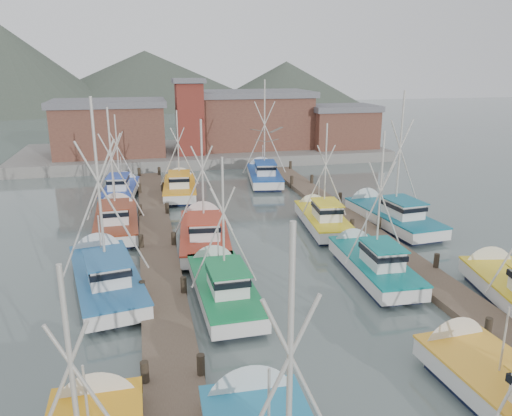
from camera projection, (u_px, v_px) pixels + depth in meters
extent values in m
plane|color=#4C5C58|center=(288.00, 273.00, 28.08)|extent=(260.00, 260.00, 0.00)
cube|color=brown|center=(159.00, 254.00, 30.26)|extent=(2.20, 46.00, 0.40)
cylinder|color=black|center=(145.00, 380.00, 17.81)|extent=(0.30, 0.30, 1.50)
cylinder|color=black|center=(143.00, 295.00, 24.36)|extent=(0.30, 0.30, 1.50)
cylinder|color=black|center=(141.00, 246.00, 30.91)|extent=(0.30, 0.30, 1.50)
cylinder|color=black|center=(140.00, 214.00, 37.46)|extent=(0.30, 0.30, 1.50)
cylinder|color=black|center=(140.00, 192.00, 44.01)|extent=(0.30, 0.30, 1.50)
cylinder|color=black|center=(139.00, 175.00, 50.56)|extent=(0.30, 0.30, 1.50)
cylinder|color=black|center=(201.00, 373.00, 18.24)|extent=(0.30, 0.30, 1.50)
cylinder|color=black|center=(184.00, 291.00, 24.79)|extent=(0.30, 0.30, 1.50)
cylinder|color=black|center=(174.00, 244.00, 31.34)|extent=(0.30, 0.30, 1.50)
cylinder|color=black|center=(167.00, 213.00, 37.89)|extent=(0.30, 0.30, 1.50)
cylinder|color=black|center=(163.00, 191.00, 44.44)|extent=(0.30, 0.30, 1.50)
cylinder|color=black|center=(159.00, 174.00, 50.99)|extent=(0.30, 0.30, 1.50)
cube|color=brown|center=(371.00, 237.00, 33.29)|extent=(2.20, 46.00, 0.40)
cylinder|color=black|center=(487.00, 334.00, 20.84)|extent=(0.30, 0.30, 1.50)
cylinder|color=black|center=(403.00, 270.00, 27.39)|extent=(0.30, 0.30, 1.50)
cylinder|color=black|center=(352.00, 230.00, 33.94)|extent=(0.30, 0.30, 1.50)
cylinder|color=black|center=(317.00, 203.00, 40.49)|extent=(0.30, 0.30, 1.50)
cylinder|color=black|center=(292.00, 184.00, 47.04)|extent=(0.30, 0.30, 1.50)
cylinder|color=black|center=(273.00, 169.00, 53.59)|extent=(0.30, 0.30, 1.50)
cylinder|color=black|center=(436.00, 266.00, 27.82)|extent=(0.30, 0.30, 1.50)
cylinder|color=black|center=(379.00, 228.00, 34.37)|extent=(0.30, 0.30, 1.50)
cylinder|color=black|center=(340.00, 201.00, 40.92)|extent=(0.30, 0.30, 1.50)
cylinder|color=black|center=(312.00, 182.00, 47.47)|extent=(0.30, 0.30, 1.50)
cylinder|color=black|center=(290.00, 168.00, 54.02)|extent=(0.30, 0.30, 1.50)
cube|color=gray|center=(204.00, 153.00, 62.54)|extent=(44.00, 16.00, 1.20)
cube|color=brown|center=(110.00, 130.00, 57.35)|extent=(12.00, 8.00, 5.50)
cube|color=slate|center=(108.00, 103.00, 56.49)|extent=(12.72, 8.48, 0.70)
cube|color=brown|center=(251.00, 122.00, 62.81)|extent=(14.00, 9.00, 6.20)
cube|color=slate|center=(250.00, 94.00, 61.85)|extent=(14.84, 9.54, 0.70)
cube|color=brown|center=(341.00, 129.00, 62.62)|extent=(8.00, 6.00, 4.50)
cube|color=slate|center=(342.00, 108.00, 61.90)|extent=(8.48, 6.36, 0.70)
cube|color=maroon|center=(190.00, 119.00, 57.08)|extent=(3.00, 3.00, 8.00)
cube|color=slate|center=(188.00, 81.00, 55.90)|extent=(3.60, 3.60, 0.50)
cone|color=#424A3E|center=(9.00, 110.00, 127.03)|extent=(110.00, 110.00, 42.00)
cone|color=#424A3E|center=(148.00, 103.00, 148.65)|extent=(140.00, 140.00, 30.00)
cone|color=#424A3E|center=(286.00, 103.00, 147.95)|extent=(90.00, 90.00, 24.00)
cone|color=silver|center=(248.00, 395.00, 16.85)|extent=(3.08, 1.18, 3.05)
cylinder|color=#BBB6AC|center=(290.00, 378.00, 10.91)|extent=(0.14, 0.14, 7.22)
cylinder|color=#BBB6AC|center=(262.00, 415.00, 11.03)|extent=(2.59, 0.17, 5.65)
cylinder|color=#BBB6AC|center=(316.00, 407.00, 11.27)|extent=(2.59, 0.17, 5.65)
cylinder|color=#BBB6AC|center=(269.00, 412.00, 13.42)|extent=(0.08, 0.08, 2.73)
cone|color=silver|center=(445.00, 342.00, 20.05)|extent=(2.87, 1.26, 2.81)
cylinder|color=#BBB6AC|center=(504.00, 341.00, 16.90)|extent=(0.08, 0.08, 2.51)
cone|color=silver|center=(99.00, 398.00, 16.72)|extent=(2.70, 1.12, 2.69)
cylinder|color=#BBB6AC|center=(73.00, 387.00, 11.53)|extent=(0.13, 0.13, 6.10)
cylinder|color=#BBB6AC|center=(103.00, 409.00, 11.86)|extent=(2.20, 0.11, 4.77)
cylinder|color=#BBB6AC|center=(87.00, 407.00, 13.65)|extent=(0.08, 0.08, 2.59)
cube|color=black|center=(224.00, 301.00, 24.61)|extent=(2.42, 7.00, 0.70)
cube|color=silver|center=(224.00, 289.00, 24.43)|extent=(2.75, 7.95, 0.80)
cube|color=#127D41|center=(224.00, 282.00, 24.32)|extent=(2.83, 8.03, 0.10)
cone|color=silver|center=(211.00, 262.00, 28.14)|extent=(2.49, 1.16, 2.47)
cube|color=silver|center=(227.00, 279.00, 23.28)|extent=(1.65, 2.40, 1.10)
cube|color=black|center=(227.00, 275.00, 23.22)|extent=(1.76, 2.64, 0.28)
cube|color=#127D41|center=(227.00, 267.00, 23.12)|extent=(1.86, 2.80, 0.07)
cylinder|color=#BBB6AC|center=(223.00, 222.00, 23.31)|extent=(0.11, 0.11, 6.19)
cylinder|color=#BBB6AC|center=(213.00, 238.00, 23.39)|extent=(2.22, 0.13, 4.84)
cylinder|color=#BBB6AC|center=(234.00, 236.00, 23.63)|extent=(2.22, 0.13, 4.84)
cylinder|color=#BBB6AC|center=(218.00, 249.00, 25.30)|extent=(0.07, 0.07, 2.20)
cube|color=black|center=(373.00, 276.00, 27.47)|extent=(2.50, 6.90, 0.70)
cube|color=silver|center=(374.00, 266.00, 27.29)|extent=(2.84, 7.85, 0.80)
cube|color=#0A7675|center=(374.00, 259.00, 27.19)|extent=(2.92, 7.93, 0.10)
cone|color=silver|center=(348.00, 244.00, 30.99)|extent=(2.46, 1.20, 2.42)
cube|color=silver|center=(382.00, 256.00, 26.15)|extent=(1.66, 2.39, 1.10)
cube|color=black|center=(383.00, 251.00, 26.09)|extent=(1.77, 2.62, 0.28)
cube|color=#0A7675|center=(383.00, 245.00, 25.99)|extent=(1.88, 2.78, 0.07)
cylinder|color=#BBB6AC|center=(380.00, 198.00, 26.07)|extent=(0.11, 0.11, 6.98)
cylinder|color=#BBB6AC|center=(370.00, 213.00, 26.21)|extent=(2.49, 0.18, 5.45)
cylinder|color=#BBB6AC|center=(388.00, 212.00, 26.38)|extent=(2.49, 0.18, 5.45)
cylinder|color=#BBB6AC|center=(366.00, 230.00, 28.16)|extent=(0.07, 0.07, 2.16)
cube|color=black|center=(108.00, 291.00, 25.76)|extent=(3.92, 8.27, 0.70)
cube|color=silver|center=(107.00, 279.00, 25.58)|extent=(4.46, 9.39, 0.80)
cube|color=#236198|center=(106.00, 272.00, 25.47)|extent=(4.56, 9.50, 0.10)
cone|color=silver|center=(97.00, 252.00, 29.60)|extent=(2.96, 1.57, 2.81)
cube|color=silver|center=(108.00, 270.00, 24.35)|extent=(2.26, 2.98, 1.10)
cube|color=black|center=(107.00, 265.00, 24.29)|extent=(2.42, 3.27, 0.28)
cube|color=#236198|center=(107.00, 258.00, 24.19)|extent=(2.57, 3.47, 0.07)
cylinder|color=#BBB6AC|center=(99.00, 189.00, 24.08)|extent=(0.16, 0.16, 8.79)
cylinder|color=#BBB6AC|center=(87.00, 211.00, 24.13)|extent=(3.10, 0.65, 6.87)
cylinder|color=#BBB6AC|center=(114.00, 208.00, 24.60)|extent=(3.10, 0.65, 6.87)
cylinder|color=#BBB6AC|center=(100.00, 240.00, 26.56)|extent=(0.09, 0.09, 2.71)
cone|color=silver|center=(483.00, 266.00, 27.68)|extent=(2.85, 1.60, 2.69)
cube|color=black|center=(205.00, 245.00, 32.19)|extent=(3.32, 8.09, 0.70)
cube|color=silver|center=(204.00, 236.00, 32.01)|extent=(3.77, 9.19, 0.80)
cube|color=#AE301B|center=(204.00, 230.00, 31.90)|extent=(3.87, 9.29, 0.10)
cone|color=silver|center=(202.00, 218.00, 36.31)|extent=(2.89, 1.37, 2.80)
cube|color=silver|center=(204.00, 227.00, 30.72)|extent=(2.06, 2.85, 1.10)
cube|color=black|center=(204.00, 223.00, 30.66)|extent=(2.20, 3.13, 0.28)
cube|color=#AE301B|center=(204.00, 218.00, 30.56)|extent=(2.34, 3.32, 0.07)
cylinder|color=#BBB6AC|center=(202.00, 177.00, 30.74)|extent=(0.14, 0.14, 7.05)
cylinder|color=#BBB6AC|center=(194.00, 190.00, 30.90)|extent=(2.52, 0.34, 5.51)
cylinder|color=#BBB6AC|center=(212.00, 189.00, 31.05)|extent=(2.52, 0.34, 5.51)
cylinder|color=#BBB6AC|center=(203.00, 205.00, 33.09)|extent=(0.08, 0.08, 2.50)
cube|color=black|center=(323.00, 229.00, 35.46)|extent=(2.84, 6.90, 0.70)
cube|color=silver|center=(323.00, 220.00, 35.28)|extent=(3.23, 7.84, 0.80)
cube|color=yellow|center=(323.00, 215.00, 35.17)|extent=(3.31, 7.93, 0.10)
cone|color=silver|center=(310.00, 207.00, 38.96)|extent=(2.48, 1.33, 2.39)
cube|color=silver|center=(327.00, 211.00, 34.14)|extent=(1.76, 2.43, 1.10)
cube|color=black|center=(327.00, 207.00, 34.08)|extent=(1.88, 2.67, 0.28)
cube|color=yellow|center=(327.00, 202.00, 33.98)|extent=(2.00, 2.83, 0.07)
cylinder|color=#BBB6AC|center=(325.00, 170.00, 34.13)|extent=(0.12, 0.12, 6.41)
cylinder|color=#BBB6AC|center=(318.00, 181.00, 34.28)|extent=(2.29, 0.31, 5.01)
cylinder|color=#BBB6AC|center=(332.00, 181.00, 34.40)|extent=(2.29, 0.31, 5.01)
cylinder|color=#BBB6AC|center=(319.00, 193.00, 36.14)|extent=(0.07, 0.07, 2.13)
cube|color=black|center=(117.00, 231.00, 35.02)|extent=(2.61, 7.58, 0.70)
cube|color=silver|center=(116.00, 222.00, 34.84)|extent=(2.96, 8.61, 0.80)
cube|color=maroon|center=(116.00, 217.00, 34.74)|extent=(3.05, 8.70, 0.10)
cone|color=silver|center=(117.00, 207.00, 38.87)|extent=(2.69, 1.16, 2.67)
cube|color=silver|center=(115.00, 213.00, 33.62)|extent=(1.78, 2.60, 1.10)
cube|color=black|center=(115.00, 210.00, 33.56)|extent=(1.89, 2.86, 0.28)
cube|color=maroon|center=(114.00, 205.00, 33.46)|extent=(2.01, 3.04, 0.07)
cylinder|color=#BBB6AC|center=(112.00, 164.00, 33.53)|extent=(0.13, 0.13, 7.51)
cylinder|color=#BBB6AC|center=(104.00, 177.00, 33.63)|extent=(2.69, 0.15, 5.87)
cylinder|color=#BBB6AC|center=(122.00, 176.00, 33.91)|extent=(2.69, 0.15, 5.87)
cylinder|color=#BBB6AC|center=(115.00, 194.00, 35.83)|extent=(0.08, 0.08, 2.57)
cube|color=black|center=(392.00, 226.00, 36.11)|extent=(3.30, 8.06, 0.70)
cube|color=silver|center=(393.00, 217.00, 35.93)|extent=(3.74, 9.16, 0.80)
cube|color=#0D6278|center=(394.00, 212.00, 35.83)|extent=(3.84, 9.25, 0.10)
cone|color=silver|center=(362.00, 203.00, 40.05)|extent=(2.91, 1.35, 2.82)
cube|color=silver|center=(403.00, 208.00, 34.69)|extent=(2.06, 2.83, 1.10)
cube|color=black|center=(403.00, 205.00, 34.63)|extent=(2.20, 3.11, 0.28)
cube|color=#0D6278|center=(404.00, 200.00, 34.53)|extent=(2.33, 3.30, 0.07)
cylinder|color=#BBB6AC|center=(400.00, 153.00, 34.47)|extent=(0.14, 0.14, 8.53)
cylinder|color=#BBB6AC|center=(391.00, 168.00, 34.57)|extent=(3.04, 0.38, 6.67)
cylinder|color=#BBB6AC|center=(406.00, 167.00, 34.93)|extent=(3.04, 0.38, 6.67)
cylinder|color=#BBB6AC|center=(383.00, 190.00, 36.95)|extent=(0.08, 0.08, 2.61)
cube|color=black|center=(180.00, 195.00, 44.56)|extent=(2.95, 7.41, 0.70)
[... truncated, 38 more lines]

